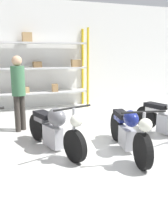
{
  "coord_description": "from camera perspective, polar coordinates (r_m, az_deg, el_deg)",
  "views": [
    {
      "loc": [
        -1.63,
        -4.23,
        1.87
      ],
      "look_at": [
        0.0,
        0.4,
        0.7
      ],
      "focal_mm": 40.0,
      "sensor_mm": 36.0,
      "label": 1
    }
  ],
  "objects": [
    {
      "name": "person_browsing",
      "position": [
        6.13,
        -14.76,
        5.5
      ],
      "size": [
        0.45,
        0.45,
        1.81
      ],
      "rotation": [
        0.0,
        0.0,
        2.25
      ],
      "color": "#38332D",
      "rests_on": "ground_plane"
    },
    {
      "name": "motorcycle_blue",
      "position": [
        4.79,
        10.12,
        -4.23
      ],
      "size": [
        0.74,
        2.02,
        0.97
      ],
      "rotation": [
        0.0,
        0.0,
        -1.73
      ],
      "color": "black",
      "rests_on": "ground_plane"
    },
    {
      "name": "shelving_rack",
      "position": [
        8.52,
        -11.88,
        9.96
      ],
      "size": [
        3.91,
        0.63,
        2.69
      ],
      "color": "gold",
      "rests_on": "ground_plane"
    },
    {
      "name": "motorcycle_grey",
      "position": [
        4.87,
        -6.82,
        -3.69
      ],
      "size": [
        0.92,
        1.94,
        0.98
      ],
      "rotation": [
        0.0,
        0.0,
        -1.26
      ],
      "color": "black",
      "rests_on": "ground_plane"
    },
    {
      "name": "back_wall",
      "position": [
        8.94,
        -9.09,
        12.8
      ],
      "size": [
        30.0,
        0.08,
        3.6
      ],
      "color": "white",
      "rests_on": "ground_plane"
    },
    {
      "name": "ground_plane",
      "position": [
        4.91,
        1.57,
        -9.01
      ],
      "size": [
        30.0,
        30.0,
        0.0
      ],
      "primitive_type": "plane",
      "color": "silver"
    }
  ]
}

